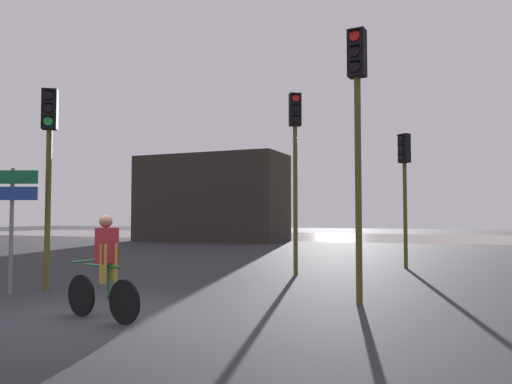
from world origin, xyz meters
The scene contains 9 objects.
ground_plane centered at (0.00, 0.00, 0.00)m, with size 120.00×120.00×0.00m, color #28282D.
water_strip centered at (0.00, 32.45, 0.00)m, with size 80.00×16.00×0.01m, color #9E937F.
distant_building centered at (-9.99, 22.45, 2.78)m, with size 9.66×4.00×5.57m, color #2D2823.
traffic_light_center centered at (1.01, 6.57, 3.43)m, with size 0.40×0.42×4.99m.
traffic_light_near_right centered at (3.47, 2.79, 3.50)m, with size 0.34×0.36×5.09m.
traffic_light_far_right centered at (3.58, 9.56, 2.90)m, with size 0.40×0.42×4.15m.
traffic_light_near_left centered at (-3.15, 1.90, 3.07)m, with size 0.40×0.42×4.41m.
direction_sign_post centered at (-3.40, 1.17, 1.79)m, with size 1.02×0.46×2.60m.
cyclist centered at (0.16, -0.20, 0.82)m, with size 1.67×0.55×1.62m.
Camera 1 is at (5.28, -6.40, 1.59)m, focal length 35.00 mm.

